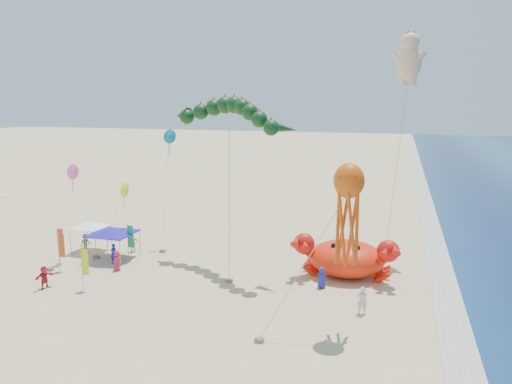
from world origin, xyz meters
TOP-DOWN VIEW (x-y plane):
  - ground at (0.00, 0.00)m, footprint 320.00×320.00m
  - foam_strip at (12.00, 0.00)m, footprint 320.00×320.00m
  - crab_inflatable at (4.84, 3.31)m, footprint 7.85×4.90m
  - dragon_kite at (-4.73, 3.33)m, footprint 11.59×7.05m
  - cherub_kite at (8.72, 9.62)m, footprint 2.37×7.02m
  - octopus_kite at (5.66, -6.01)m, footprint 5.56×3.65m
  - canopy_blue at (-14.65, 2.07)m, footprint 3.80×3.80m
  - canopy_white at (-17.69, 3.42)m, footprint 3.03×3.03m
  - feather_flags at (-15.17, -1.16)m, footprint 5.82×6.85m
  - beachgoers at (-10.87, -0.44)m, footprint 25.62×10.74m
  - small_kites at (-14.88, 4.39)m, footprint 7.53×9.32m

SIDE VIEW (x-z plane):
  - ground at x=0.00m, z-range 0.00..0.00m
  - foam_strip at x=12.00m, z-range 0.01..0.01m
  - beachgoers at x=-10.87m, z-range -0.09..1.74m
  - crab_inflatable at x=4.84m, z-range -0.20..3.24m
  - feather_flags at x=-15.17m, z-range 0.41..3.61m
  - canopy_white at x=-17.69m, z-range 1.09..3.79m
  - canopy_blue at x=-14.65m, z-range 1.09..3.80m
  - small_kites at x=-14.88m, z-range 1.50..12.28m
  - octopus_kite at x=5.66m, z-range 2.54..12.56m
  - dragon_kite at x=-4.73m, z-range 5.34..18.59m
  - cherub_kite at x=8.72m, z-range 7.35..26.19m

